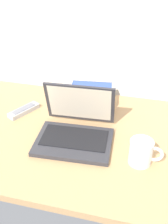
{
  "coord_description": "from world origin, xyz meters",
  "views": [
    {
      "loc": [
        0.2,
        -0.9,
        0.76
      ],
      "look_at": [
        -0.03,
        0.0,
        0.15
      ],
      "focal_mm": 44.0,
      "sensor_mm": 36.0,
      "label": 1
    }
  ],
  "objects": [
    {
      "name": "coffee_mug",
      "position": [
        0.22,
        -0.11,
        0.08
      ],
      "size": [
        0.13,
        0.09,
        0.1
      ],
      "color": "white",
      "rests_on": "desk"
    },
    {
      "name": "laptop",
      "position": [
        -0.06,
        -0.02,
        0.08
      ],
      "size": [
        0.32,
        0.29,
        0.21
      ],
      "color": "#2D2D33",
      "rests_on": "desk"
    },
    {
      "name": "remote_control_near",
      "position": [
        -0.35,
        0.1,
        0.04
      ],
      "size": [
        0.12,
        0.16,
        0.02
      ],
      "color": "#B7B7B7",
      "rests_on": "desk"
    },
    {
      "name": "book_stack",
      "position": [
        -0.06,
        0.25,
        0.08
      ],
      "size": [
        0.21,
        0.2,
        0.1
      ],
      "color": "#3F7F4C",
      "rests_on": "desk"
    },
    {
      "name": "desk",
      "position": [
        0.0,
        0.0,
        0.01
      ],
      "size": [
        1.6,
        0.76,
        0.03
      ],
      "color": "tan",
      "rests_on": "ground"
    }
  ]
}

